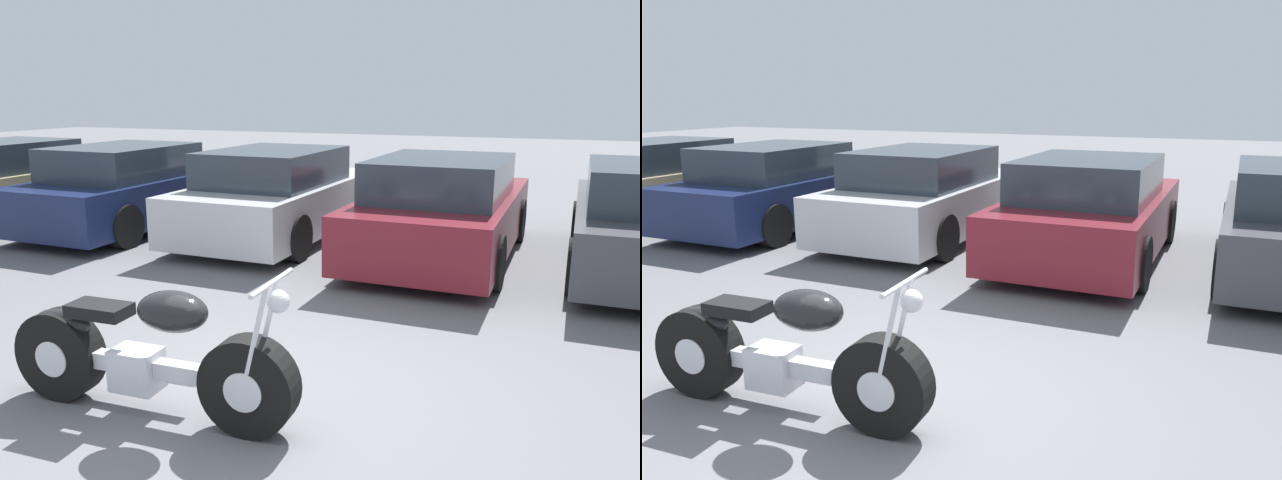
% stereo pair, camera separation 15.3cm
% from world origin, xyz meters
% --- Properties ---
extents(ground_plane, '(60.00, 60.00, 0.00)m').
position_xyz_m(ground_plane, '(0.00, 0.00, 0.00)').
color(ground_plane, slate).
extents(motorcycle, '(2.24, 0.62, 1.09)m').
position_xyz_m(motorcycle, '(-0.61, -0.40, 0.43)').
color(motorcycle, black).
rests_on(motorcycle, ground_plane).
extents(parked_car_champagne, '(1.96, 4.32, 1.40)m').
position_xyz_m(parked_car_champagne, '(-7.52, 4.66, 0.66)').
color(parked_car_champagne, '#C6B284').
rests_on(parked_car_champagne, ground_plane).
extents(parked_car_navy, '(1.96, 4.32, 1.40)m').
position_xyz_m(parked_car_navy, '(-4.89, 4.74, 0.66)').
color(parked_car_navy, '#19234C').
rests_on(parked_car_navy, ground_plane).
extents(parked_car_silver, '(1.96, 4.32, 1.40)m').
position_xyz_m(parked_car_silver, '(-2.25, 5.05, 0.66)').
color(parked_car_silver, '#BCBCC1').
rests_on(parked_car_silver, ground_plane).
extents(parked_car_maroon, '(1.96, 4.32, 1.40)m').
position_xyz_m(parked_car_maroon, '(0.38, 4.78, 0.66)').
color(parked_car_maroon, maroon).
rests_on(parked_car_maroon, ground_plane).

